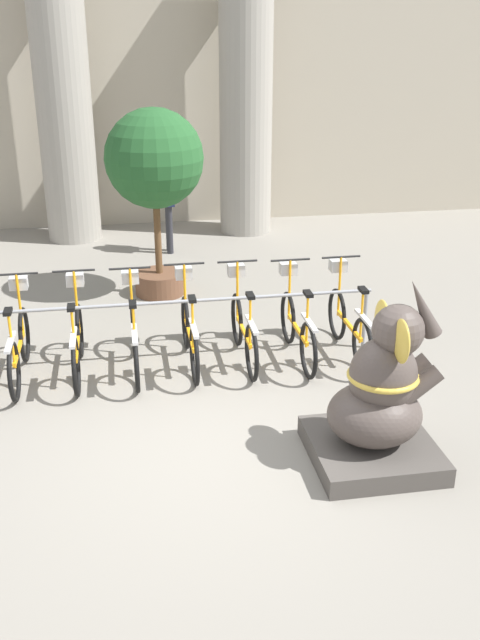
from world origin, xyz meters
TOP-DOWN VIEW (x-y plane):
  - ground_plane at (0.00, 0.00)m, footprint 60.00×60.00m
  - building_facade at (0.00, 8.60)m, footprint 20.00×0.20m
  - column_left at (-1.62, 7.60)m, footprint 1.22×1.22m
  - column_right at (1.62, 7.60)m, footprint 1.22×1.22m
  - bike_rack at (-0.70, 1.95)m, footprint 5.69×0.05m
  - bicycle_2 at (-1.98, 1.82)m, footprint 0.48×1.64m
  - bicycle_3 at (-1.34, 1.83)m, footprint 0.48×1.64m
  - bicycle_4 at (-0.70, 1.82)m, footprint 0.48×1.64m
  - bicycle_5 at (-0.07, 1.87)m, footprint 0.48×1.64m
  - bicycle_6 at (0.57, 1.86)m, footprint 0.48×1.64m
  - bicycle_7 at (1.21, 1.82)m, footprint 0.48×1.64m
  - bicycle_8 at (1.84, 1.83)m, footprint 0.48×1.64m
  - elephant_statue at (1.40, -0.43)m, footprint 1.11×1.11m
  - person_pedestrian at (0.06, 6.41)m, footprint 0.23×0.47m
  - potted_tree at (-0.26, 4.31)m, footprint 1.38×1.38m

SIDE VIEW (x-z plane):
  - ground_plane at x=0.00m, z-range 0.00..0.00m
  - bicycle_2 at x=-1.98m, z-range -0.14..0.96m
  - bicycle_3 at x=-1.34m, z-range -0.14..0.96m
  - bicycle_4 at x=-0.70m, z-range -0.14..0.96m
  - bicycle_5 at x=-0.07m, z-range -0.14..0.96m
  - bicycle_6 at x=0.57m, z-range -0.14..0.96m
  - bicycle_7 at x=1.21m, z-range -0.14..0.96m
  - bicycle_8 at x=1.84m, z-range -0.14..0.96m
  - elephant_statue at x=1.40m, z-range -0.29..1.47m
  - bike_rack at x=-0.70m, z-range 0.26..1.03m
  - person_pedestrian at x=0.06m, z-range 0.17..1.89m
  - potted_tree at x=-0.26m, z-range 0.53..3.22m
  - column_left at x=-1.62m, z-range 0.04..5.20m
  - column_right at x=1.62m, z-range 0.04..5.20m
  - building_facade at x=0.00m, z-range 0.00..6.00m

